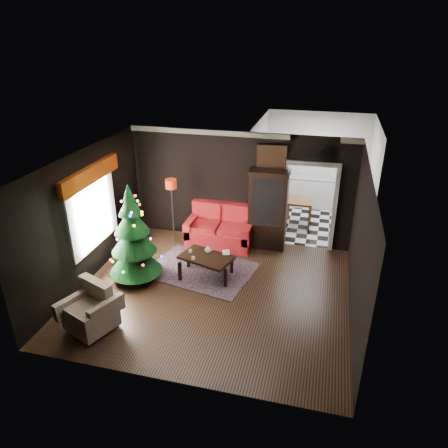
% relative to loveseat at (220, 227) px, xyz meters
% --- Properties ---
extents(floor, '(5.50, 5.50, 0.00)m').
position_rel_loveseat_xyz_m(floor, '(0.40, -2.05, -0.50)').
color(floor, black).
rests_on(floor, ground).
extents(ceiling, '(5.50, 5.50, 0.00)m').
position_rel_loveseat_xyz_m(ceiling, '(0.40, -2.05, 2.30)').
color(ceiling, white).
rests_on(ceiling, ground).
extents(wall_back, '(5.50, 0.00, 5.50)m').
position_rel_loveseat_xyz_m(wall_back, '(0.40, 0.45, 0.90)').
color(wall_back, black).
rests_on(wall_back, ground).
extents(wall_front, '(5.50, 0.00, 5.50)m').
position_rel_loveseat_xyz_m(wall_front, '(0.40, -4.55, 0.90)').
color(wall_front, black).
rests_on(wall_front, ground).
extents(wall_left, '(0.00, 5.50, 5.50)m').
position_rel_loveseat_xyz_m(wall_left, '(-2.35, -2.05, 0.90)').
color(wall_left, black).
rests_on(wall_left, ground).
extents(wall_right, '(0.00, 5.50, 5.50)m').
position_rel_loveseat_xyz_m(wall_right, '(3.15, -2.05, 0.90)').
color(wall_right, black).
rests_on(wall_right, ground).
extents(doorway, '(1.10, 0.10, 2.10)m').
position_rel_loveseat_xyz_m(doorway, '(2.10, 0.45, 0.55)').
color(doorway, white).
rests_on(doorway, ground).
extents(left_window, '(0.05, 1.60, 1.40)m').
position_rel_loveseat_xyz_m(left_window, '(-2.31, -1.85, 0.95)').
color(left_window, white).
rests_on(left_window, wall_left).
extents(valance, '(0.12, 2.10, 0.35)m').
position_rel_loveseat_xyz_m(valance, '(-2.23, -1.85, 1.77)').
color(valance, '#862D07').
rests_on(valance, wall_left).
extents(kitchen_floor, '(3.00, 3.00, 0.00)m').
position_rel_loveseat_xyz_m(kitchen_floor, '(2.10, 1.95, -0.50)').
color(kitchen_floor, silver).
rests_on(kitchen_floor, ground).
extents(kitchen_window, '(0.70, 0.06, 0.70)m').
position_rel_loveseat_xyz_m(kitchen_window, '(2.10, 3.40, 1.20)').
color(kitchen_window, white).
rests_on(kitchen_window, ground).
extents(rug, '(2.56, 2.07, 0.01)m').
position_rel_loveseat_xyz_m(rug, '(-0.10, -1.28, -0.49)').
color(rug, '#291B26').
rests_on(rug, ground).
extents(loveseat, '(1.70, 0.90, 1.00)m').
position_rel_loveseat_xyz_m(loveseat, '(0.00, 0.00, 0.00)').
color(loveseat, '#980018').
rests_on(loveseat, ground).
extents(curio_cabinet, '(0.90, 0.45, 1.90)m').
position_rel_loveseat_xyz_m(curio_cabinet, '(1.15, 0.22, 0.45)').
color(curio_cabinet, black).
rests_on(curio_cabinet, ground).
extents(floor_lamp, '(0.38, 0.38, 1.73)m').
position_rel_loveseat_xyz_m(floor_lamp, '(-1.17, -0.16, 0.33)').
color(floor_lamp, '#272727').
rests_on(floor_lamp, ground).
extents(christmas_tree, '(1.36, 1.36, 2.16)m').
position_rel_loveseat_xyz_m(christmas_tree, '(-1.35, -1.97, 0.55)').
color(christmas_tree, black).
rests_on(christmas_tree, ground).
extents(armchair, '(1.02, 1.02, 0.81)m').
position_rel_loveseat_xyz_m(armchair, '(-1.42, -3.72, -0.04)').
color(armchair, tan).
rests_on(armchair, ground).
extents(coffee_table, '(1.25, 0.95, 0.50)m').
position_rel_loveseat_xyz_m(coffee_table, '(0.10, -1.52, -0.24)').
color(coffee_table, '#361D15').
rests_on(coffee_table, rug).
extents(teapot, '(0.20, 0.20, 0.16)m').
position_rel_loveseat_xyz_m(teapot, '(0.09, -1.36, 0.09)').
color(teapot, white).
rests_on(teapot, coffee_table).
extents(cup_a, '(0.08, 0.08, 0.06)m').
position_rel_loveseat_xyz_m(cup_a, '(-0.29, -1.43, 0.04)').
color(cup_a, white).
rests_on(cup_a, coffee_table).
extents(cup_b, '(0.07, 0.07, 0.06)m').
position_rel_loveseat_xyz_m(cup_b, '(-0.14, -1.70, 0.04)').
color(cup_b, white).
rests_on(cup_b, coffee_table).
extents(book, '(0.16, 0.06, 0.22)m').
position_rel_loveseat_xyz_m(book, '(0.40, -1.28, 0.12)').
color(book, tan).
rests_on(book, coffee_table).
extents(wall_clock, '(0.32, 0.32, 0.06)m').
position_rel_loveseat_xyz_m(wall_clock, '(2.35, 0.40, 1.88)').
color(wall_clock, white).
rests_on(wall_clock, wall_back).
extents(painting, '(0.62, 0.05, 0.52)m').
position_rel_loveseat_xyz_m(painting, '(1.15, 0.41, 1.75)').
color(painting, '#B28050').
rests_on(painting, wall_back).
extents(kitchen_counter, '(1.80, 0.60, 0.90)m').
position_rel_loveseat_xyz_m(kitchen_counter, '(2.10, 3.15, -0.05)').
color(kitchen_counter, white).
rests_on(kitchen_counter, ground).
extents(kitchen_table, '(0.70, 0.70, 0.75)m').
position_rel_loveseat_xyz_m(kitchen_table, '(1.80, 1.65, -0.12)').
color(kitchen_table, brown).
rests_on(kitchen_table, ground).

